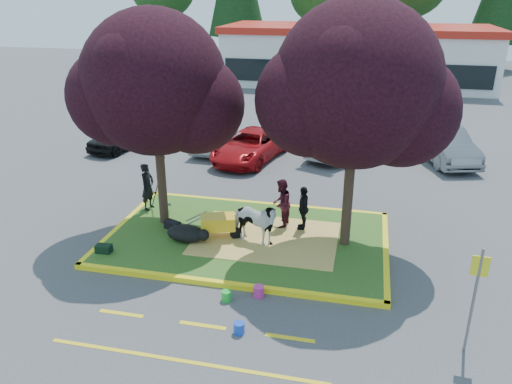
% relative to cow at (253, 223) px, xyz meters
% --- Properties ---
extents(ground, '(90.00, 90.00, 0.00)m').
position_rel_cow_xyz_m(ground, '(-0.31, 0.43, -0.83)').
color(ground, '#424244').
rests_on(ground, ground).
extents(median_island, '(8.00, 5.00, 0.15)m').
position_rel_cow_xyz_m(median_island, '(-0.31, 0.43, -0.75)').
color(median_island, '#2C551A').
rests_on(median_island, ground).
extents(curb_near, '(8.30, 0.16, 0.15)m').
position_rel_cow_xyz_m(curb_near, '(-0.31, -2.15, -0.75)').
color(curb_near, yellow).
rests_on(curb_near, ground).
extents(curb_far, '(8.30, 0.16, 0.15)m').
position_rel_cow_xyz_m(curb_far, '(-0.31, 3.01, -0.75)').
color(curb_far, yellow).
rests_on(curb_far, ground).
extents(curb_left, '(0.16, 5.30, 0.15)m').
position_rel_cow_xyz_m(curb_left, '(-4.39, 0.43, -0.75)').
color(curb_left, yellow).
rests_on(curb_left, ground).
extents(curb_right, '(0.16, 5.30, 0.15)m').
position_rel_cow_xyz_m(curb_right, '(3.77, 0.43, -0.75)').
color(curb_right, yellow).
rests_on(curb_right, ground).
extents(straw_bedding, '(4.20, 3.00, 0.01)m').
position_rel_cow_xyz_m(straw_bedding, '(0.29, 0.43, -0.67)').
color(straw_bedding, '#E6C85F').
rests_on(straw_bedding, median_island).
extents(tree_purple_left, '(5.06, 4.20, 6.51)m').
position_rel_cow_xyz_m(tree_purple_left, '(-3.09, 0.81, 3.53)').
color(tree_purple_left, black).
rests_on(tree_purple_left, median_island).
extents(tree_purple_right, '(5.30, 4.40, 6.82)m').
position_rel_cow_xyz_m(tree_purple_right, '(2.61, 0.61, 3.73)').
color(tree_purple_right, black).
rests_on(tree_purple_right, median_island).
extents(fire_lane_stripe_a, '(1.10, 0.12, 0.01)m').
position_rel_cow_xyz_m(fire_lane_stripe_a, '(-2.31, -3.77, -0.83)').
color(fire_lane_stripe_a, yellow).
rests_on(fire_lane_stripe_a, ground).
extents(fire_lane_stripe_b, '(1.10, 0.12, 0.01)m').
position_rel_cow_xyz_m(fire_lane_stripe_b, '(-0.31, -3.77, -0.83)').
color(fire_lane_stripe_b, yellow).
rests_on(fire_lane_stripe_b, ground).
extents(fire_lane_stripe_c, '(1.10, 0.12, 0.01)m').
position_rel_cow_xyz_m(fire_lane_stripe_c, '(1.69, -3.77, -0.83)').
color(fire_lane_stripe_c, yellow).
rests_on(fire_lane_stripe_c, ground).
extents(fire_lane_long, '(6.00, 0.10, 0.01)m').
position_rel_cow_xyz_m(fire_lane_long, '(-0.31, -4.97, -0.83)').
color(fire_lane_long, yellow).
rests_on(fire_lane_long, ground).
extents(retail_building, '(20.40, 8.40, 4.40)m').
position_rel_cow_xyz_m(retail_building, '(1.69, 28.41, 1.42)').
color(retail_building, silver).
rests_on(retail_building, ground).
extents(cow, '(1.75, 1.14, 1.36)m').
position_rel_cow_xyz_m(cow, '(0.00, 0.00, 0.00)').
color(cow, white).
rests_on(cow, median_island).
extents(calf, '(1.17, 0.69, 0.50)m').
position_rel_cow_xyz_m(calf, '(-1.98, -0.27, -0.43)').
color(calf, black).
rests_on(calf, median_island).
extents(handler, '(0.47, 0.63, 1.60)m').
position_rel_cow_xyz_m(handler, '(-4.01, 1.67, 0.12)').
color(handler, black).
rests_on(handler, median_island).
extents(visitor_a, '(0.66, 0.81, 1.55)m').
position_rel_cow_xyz_m(visitor_a, '(0.57, 1.33, 0.09)').
color(visitor_a, '#3E111E').
rests_on(visitor_a, median_island).
extents(visitor_b, '(0.36, 0.83, 1.40)m').
position_rel_cow_xyz_m(visitor_b, '(1.27, 1.31, 0.02)').
color(visitor_b, black).
rests_on(visitor_b, median_island).
extents(wheelbarrow, '(1.80, 0.89, 0.68)m').
position_rel_cow_xyz_m(wheelbarrow, '(-1.12, 0.20, -0.21)').
color(wheelbarrow, black).
rests_on(wheelbarrow, median_island).
extents(gear_bag_dark, '(0.56, 0.44, 0.25)m').
position_rel_cow_xyz_m(gear_bag_dark, '(-2.67, 0.40, -0.55)').
color(gear_bag_dark, black).
rests_on(gear_bag_dark, median_island).
extents(gear_bag_green, '(0.44, 0.29, 0.23)m').
position_rel_cow_xyz_m(gear_bag_green, '(-4.01, -1.43, -0.56)').
color(gear_bag_green, black).
rests_on(gear_bag_green, median_island).
extents(sign_post, '(0.34, 0.06, 2.42)m').
position_rel_cow_xyz_m(sign_post, '(5.33, -3.34, 0.66)').
color(sign_post, slate).
rests_on(sign_post, ground).
extents(bucket_green, '(0.30, 0.30, 0.26)m').
position_rel_cow_xyz_m(bucket_green, '(-0.05, -2.71, -0.70)').
color(bucket_green, green).
rests_on(bucket_green, ground).
extents(bucket_pink, '(0.31, 0.31, 0.29)m').
position_rel_cow_xyz_m(bucket_pink, '(0.68, -2.37, -0.68)').
color(bucket_pink, '#CB2D86').
rests_on(bucket_pink, ground).
extents(bucket_blue, '(0.25, 0.25, 0.27)m').
position_rel_cow_xyz_m(bucket_blue, '(0.56, -3.85, -0.70)').
color(bucket_blue, blue).
rests_on(bucket_blue, ground).
extents(car_black, '(2.34, 4.01, 1.28)m').
position_rel_cow_xyz_m(car_black, '(-8.31, 8.28, -0.19)').
color(car_black, black).
rests_on(car_black, ground).
extents(car_silver, '(1.40, 3.63, 1.18)m').
position_rel_cow_xyz_m(car_silver, '(-3.93, 8.92, -0.24)').
color(car_silver, '#999CA0').
rests_on(car_silver, ground).
extents(car_red, '(3.12, 5.04, 1.30)m').
position_rel_cow_xyz_m(car_red, '(-1.97, 7.95, -0.18)').
color(car_red, '#A80E12').
rests_on(car_red, ground).
extents(car_white, '(3.74, 5.30, 1.43)m').
position_rel_cow_xyz_m(car_white, '(1.98, 9.60, -0.12)').
color(car_white, silver).
rests_on(car_white, ground).
extents(car_grey, '(2.88, 4.89, 1.52)m').
position_rel_cow_xyz_m(car_grey, '(6.30, 9.73, -0.07)').
color(car_grey, slate).
rests_on(car_grey, ground).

